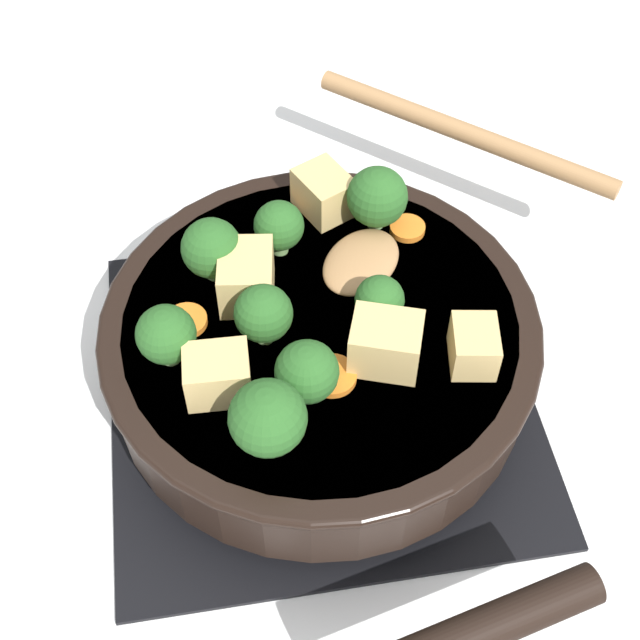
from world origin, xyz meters
TOP-DOWN VIEW (x-y plane):
  - ground_plane at (0.00, 0.00)m, footprint 2.40×2.40m
  - front_burner_grate at (0.00, 0.00)m, footprint 0.31×0.31m
  - skillet_pan at (-0.00, -0.00)m, footprint 0.40×0.30m
  - wooden_spoon at (0.11, -0.10)m, footprint 0.26×0.25m
  - tofu_cube_center_large at (-0.05, 0.07)m, footprint 0.03×0.04m
  - tofu_cube_near_handle at (-0.04, -0.04)m, footprint 0.05×0.05m
  - tofu_cube_east_chunk at (0.11, -0.02)m, footprint 0.05×0.05m
  - tofu_cube_west_chunk at (0.03, 0.05)m, footprint 0.05×0.04m
  - tofu_cube_back_piece at (-0.05, -0.09)m, footprint 0.04×0.03m
  - broccoli_floret_near_spoon at (0.07, 0.02)m, footprint 0.04×0.04m
  - broccoli_floret_center_top at (-0.02, 0.10)m, footprint 0.04×0.04m
  - broccoli_floret_east_rim at (-0.01, -0.04)m, footprint 0.03×0.03m
  - broccoli_floret_west_rim at (0.08, -0.05)m, footprint 0.04×0.04m
  - broccoli_floret_north_edge at (-0.09, 0.05)m, footprint 0.05×0.05m
  - broccoli_floret_south_cluster at (-0.06, 0.02)m, footprint 0.04×0.04m
  - broccoli_floret_mid_floret at (-0.01, 0.04)m, footprint 0.04×0.04m
  - broccoli_floret_small_inner at (0.05, 0.07)m, footprint 0.04×0.04m
  - carrot_slice_orange_thin at (0.10, 0.02)m, footprint 0.02×0.02m
  - carrot_slice_near_center at (0.07, -0.08)m, footprint 0.03×0.03m
  - carrot_slice_edge_slice at (0.01, 0.09)m, footprint 0.03×0.03m
  - carrot_slice_under_broccoli at (-0.05, -0.00)m, footprint 0.03×0.03m

SIDE VIEW (x-z plane):
  - ground_plane at x=0.00m, z-range 0.00..0.00m
  - front_burner_grate at x=0.00m, z-range 0.00..0.03m
  - skillet_pan at x=0.00m, z-range 0.03..0.09m
  - carrot_slice_orange_thin at x=0.10m, z-range 0.09..0.09m
  - carrot_slice_near_center at x=0.07m, z-range 0.09..0.09m
  - carrot_slice_edge_slice at x=0.01m, z-range 0.09..0.09m
  - carrot_slice_under_broccoli at x=-0.05m, z-range 0.09..0.09m
  - wooden_spoon at x=0.11m, z-range 0.09..0.10m
  - tofu_cube_back_piece at x=-0.05m, z-range 0.09..0.11m
  - tofu_cube_center_large at x=-0.05m, z-range 0.09..0.12m
  - tofu_cube_east_chunk at x=0.11m, z-range 0.09..0.12m
  - tofu_cube_near_handle at x=-0.04m, z-range 0.09..0.12m
  - tofu_cube_west_chunk at x=0.03m, z-range 0.09..0.12m
  - broccoli_floret_east_rim at x=-0.01m, z-range 0.09..0.13m
  - broccoli_floret_near_spoon at x=0.07m, z-range 0.09..0.13m
  - broccoli_floret_mid_floret at x=-0.01m, z-range 0.09..0.13m
  - broccoli_floret_center_top at x=-0.02m, z-range 0.09..0.13m
  - broccoli_floret_south_cluster at x=-0.06m, z-range 0.09..0.14m
  - broccoli_floret_small_inner at x=0.05m, z-range 0.09..0.14m
  - broccoli_floret_west_rim at x=0.08m, z-range 0.09..0.14m
  - broccoli_floret_north_edge at x=-0.09m, z-range 0.09..0.14m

